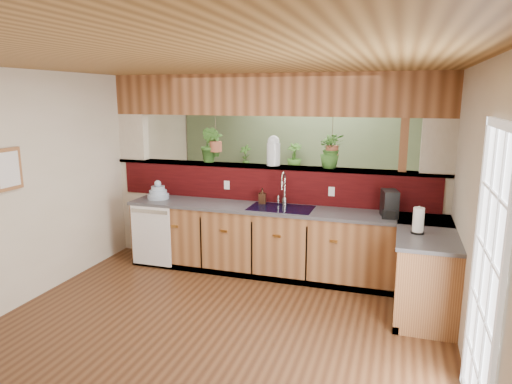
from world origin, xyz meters
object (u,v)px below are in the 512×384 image
(glass_jar, at_px, (273,150))
(shelving_console, at_px, (273,198))
(paper_towel, at_px, (418,221))
(faucet, at_px, (284,187))
(coffee_maker, at_px, (389,205))
(dish_stack, at_px, (158,193))
(soap_dispenser, at_px, (262,196))

(glass_jar, bearing_deg, shelving_console, 105.29)
(paper_towel, bearing_deg, faucet, 154.44)
(coffee_maker, height_order, shelving_console, coffee_maker)
(paper_towel, relative_size, shelving_console, 0.18)
(glass_jar, distance_m, shelving_console, 2.25)
(faucet, relative_size, glass_jar, 1.12)
(dish_stack, height_order, coffee_maker, coffee_maker)
(faucet, height_order, paper_towel, faucet)
(coffee_maker, relative_size, paper_towel, 1.09)
(coffee_maker, distance_m, shelving_console, 3.14)
(faucet, xyz_separation_m, coffee_maker, (1.34, -0.19, -0.10))
(coffee_maker, distance_m, paper_towel, 0.67)
(dish_stack, bearing_deg, faucet, 4.71)
(coffee_maker, bearing_deg, soap_dispenser, 159.85)
(dish_stack, height_order, paper_towel, paper_towel)
(glass_jar, bearing_deg, soap_dispenser, -113.70)
(soap_dispenser, distance_m, paper_towel, 2.10)
(faucet, height_order, coffee_maker, faucet)
(dish_stack, bearing_deg, glass_jar, 13.06)
(paper_towel, bearing_deg, dish_stack, 169.34)
(faucet, height_order, shelving_console, faucet)
(soap_dispenser, distance_m, coffee_maker, 1.65)
(faucet, bearing_deg, paper_towel, -25.56)
(soap_dispenser, height_order, shelving_console, soap_dispenser)
(dish_stack, height_order, shelving_console, dish_stack)
(faucet, xyz_separation_m, dish_stack, (-1.77, -0.15, -0.16))
(coffee_maker, bearing_deg, faucet, 158.74)
(coffee_maker, bearing_deg, glass_jar, 151.98)
(dish_stack, distance_m, glass_jar, 1.72)
(coffee_maker, xyz_separation_m, shelving_console, (-2.06, 2.31, -0.55))
(soap_dispenser, bearing_deg, dish_stack, -174.02)
(paper_towel, relative_size, glass_jar, 0.73)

